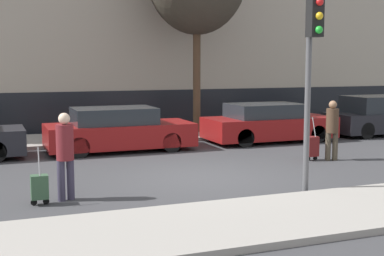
{
  "coord_description": "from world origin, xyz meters",
  "views": [
    {
      "loc": [
        -4.7,
        -11.52,
        2.69
      ],
      "look_at": [
        0.44,
        1.8,
        0.95
      ],
      "focal_mm": 50.0,
      "sensor_mm": 36.0,
      "label": 1
    }
  ],
  "objects_px": {
    "parked_car_3": "(377,117)",
    "traffic_light": "(312,55)",
    "pedestrian_left": "(65,151)",
    "trolley_right": "(312,147)",
    "pedestrian_right": "(332,127)",
    "trolley_left": "(40,187)",
    "parked_car_2": "(268,123)",
    "parked_bicycle": "(132,124)",
    "parked_car_1": "(118,130)"
  },
  "relations": [
    {
      "from": "parked_car_1",
      "to": "pedestrian_left",
      "type": "bearing_deg",
      "value": -113.15
    },
    {
      "from": "pedestrian_left",
      "to": "trolley_right",
      "type": "bearing_deg",
      "value": -3.52
    },
    {
      "from": "pedestrian_left",
      "to": "trolley_right",
      "type": "height_order",
      "value": "pedestrian_left"
    },
    {
      "from": "traffic_light",
      "to": "trolley_left",
      "type": "bearing_deg",
      "value": 167.59
    },
    {
      "from": "traffic_light",
      "to": "parked_car_3",
      "type": "bearing_deg",
      "value": 42.53
    },
    {
      "from": "parked_car_1",
      "to": "parked_bicycle",
      "type": "height_order",
      "value": "parked_car_1"
    },
    {
      "from": "parked_car_1",
      "to": "traffic_light",
      "type": "relative_size",
      "value": 1.12
    },
    {
      "from": "trolley_right",
      "to": "traffic_light",
      "type": "height_order",
      "value": "traffic_light"
    },
    {
      "from": "parked_car_1",
      "to": "parked_car_2",
      "type": "xyz_separation_m",
      "value": [
        5.26,
        0.05,
        -0.01
      ]
    },
    {
      "from": "parked_car_1",
      "to": "traffic_light",
      "type": "distance_m",
      "value": 7.57
    },
    {
      "from": "parked_car_2",
      "to": "parked_car_3",
      "type": "distance_m",
      "value": 4.73
    },
    {
      "from": "parked_car_3",
      "to": "trolley_right",
      "type": "relative_size",
      "value": 3.23
    },
    {
      "from": "pedestrian_right",
      "to": "parked_bicycle",
      "type": "height_order",
      "value": "pedestrian_right"
    },
    {
      "from": "pedestrian_left",
      "to": "pedestrian_right",
      "type": "height_order",
      "value": "pedestrian_left"
    },
    {
      "from": "parked_car_1",
      "to": "pedestrian_left",
      "type": "distance_m",
      "value": 6.02
    },
    {
      "from": "parked_car_3",
      "to": "pedestrian_right",
      "type": "xyz_separation_m",
      "value": [
        -4.85,
        -3.9,
        0.26
      ]
    },
    {
      "from": "parked_car_3",
      "to": "pedestrian_right",
      "type": "bearing_deg",
      "value": -141.18
    },
    {
      "from": "parked_car_2",
      "to": "traffic_light",
      "type": "bearing_deg",
      "value": -112.88
    },
    {
      "from": "trolley_right",
      "to": "parked_car_1",
      "type": "bearing_deg",
      "value": 142.22
    },
    {
      "from": "parked_car_2",
      "to": "traffic_light",
      "type": "relative_size",
      "value": 1.1
    },
    {
      "from": "parked_car_1",
      "to": "trolley_left",
      "type": "relative_size",
      "value": 4.0
    },
    {
      "from": "parked_car_1",
      "to": "trolley_left",
      "type": "xyz_separation_m",
      "value": [
        -2.88,
        -5.7,
        -0.29
      ]
    },
    {
      "from": "parked_car_1",
      "to": "trolley_right",
      "type": "bearing_deg",
      "value": -37.78
    },
    {
      "from": "parked_car_2",
      "to": "traffic_light",
      "type": "xyz_separation_m",
      "value": [
        -2.91,
        -6.9,
        2.22
      ]
    },
    {
      "from": "parked_car_1",
      "to": "pedestrian_right",
      "type": "relative_size",
      "value": 2.69
    },
    {
      "from": "parked_car_3",
      "to": "trolley_right",
      "type": "distance_m",
      "value": 6.54
    },
    {
      "from": "trolley_left",
      "to": "pedestrian_right",
      "type": "distance_m",
      "value": 8.28
    },
    {
      "from": "trolley_left",
      "to": "parked_bicycle",
      "type": "height_order",
      "value": "trolley_left"
    },
    {
      "from": "traffic_light",
      "to": "trolley_right",
      "type": "bearing_deg",
      "value": 55.3
    },
    {
      "from": "parked_car_3",
      "to": "trolley_right",
      "type": "bearing_deg",
      "value": -145.21
    },
    {
      "from": "pedestrian_left",
      "to": "parked_bicycle",
      "type": "xyz_separation_m",
      "value": [
        3.49,
        8.2,
        -0.49
      ]
    },
    {
      "from": "parked_car_2",
      "to": "pedestrian_right",
      "type": "bearing_deg",
      "value": -91.84
    },
    {
      "from": "trolley_left",
      "to": "pedestrian_right",
      "type": "relative_size",
      "value": 0.67
    },
    {
      "from": "parked_car_1",
      "to": "traffic_light",
      "type": "height_order",
      "value": "traffic_light"
    },
    {
      "from": "parked_car_2",
      "to": "parked_bicycle",
      "type": "distance_m",
      "value": 4.91
    },
    {
      "from": "parked_car_1",
      "to": "parked_car_3",
      "type": "height_order",
      "value": "parked_car_3"
    },
    {
      "from": "trolley_left",
      "to": "parked_car_1",
      "type": "bearing_deg",
      "value": 63.2
    },
    {
      "from": "parked_car_2",
      "to": "pedestrian_left",
      "type": "distance_m",
      "value": 9.45
    },
    {
      "from": "parked_car_3",
      "to": "traffic_light",
      "type": "distance_m",
      "value": 10.59
    },
    {
      "from": "parked_car_2",
      "to": "parked_car_3",
      "type": "bearing_deg",
      "value": 1.26
    },
    {
      "from": "pedestrian_left",
      "to": "parked_car_2",
      "type": "bearing_deg",
      "value": 17.07
    },
    {
      "from": "pedestrian_left",
      "to": "traffic_light",
      "type": "xyz_separation_m",
      "value": [
        4.71,
        -1.33,
        1.86
      ]
    },
    {
      "from": "parked_car_1",
      "to": "parked_car_2",
      "type": "height_order",
      "value": "parked_car_1"
    },
    {
      "from": "pedestrian_left",
      "to": "trolley_left",
      "type": "height_order",
      "value": "pedestrian_left"
    },
    {
      "from": "pedestrian_left",
      "to": "pedestrian_right",
      "type": "relative_size",
      "value": 1.04
    },
    {
      "from": "parked_car_2",
      "to": "parked_bicycle",
      "type": "bearing_deg",
      "value": 147.51
    },
    {
      "from": "trolley_left",
      "to": "pedestrian_right",
      "type": "bearing_deg",
      "value": 13.7
    },
    {
      "from": "parked_car_2",
      "to": "parked_car_3",
      "type": "relative_size",
      "value": 1.13
    },
    {
      "from": "parked_car_3",
      "to": "traffic_light",
      "type": "bearing_deg",
      "value": -137.47
    },
    {
      "from": "parked_bicycle",
      "to": "parked_car_1",
      "type": "bearing_deg",
      "value": -112.73
    }
  ]
}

